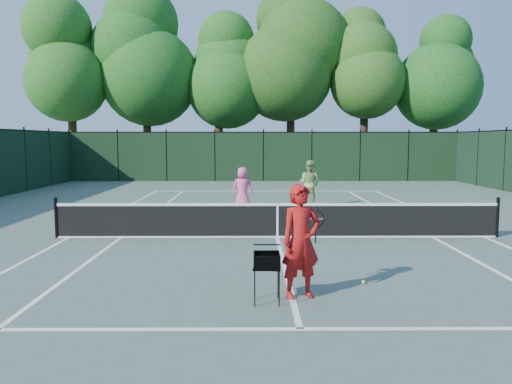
{
  "coord_description": "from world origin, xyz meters",
  "views": [
    {
      "loc": [
        -0.64,
        -12.94,
        2.57
      ],
      "look_at": [
        -0.56,
        1.0,
        1.1
      ],
      "focal_mm": 35.0,
      "sensor_mm": 36.0,
      "label": 1
    }
  ],
  "objects_px": {
    "player_green": "(310,183)",
    "loose_ball_near_cart": "(363,282)",
    "coach": "(301,241)",
    "player_pink": "(243,189)",
    "ball_hopper": "(267,261)",
    "loose_ball_midcourt": "(258,256)"
  },
  "relations": [
    {
      "from": "coach",
      "to": "player_green",
      "type": "height_order",
      "value": "coach"
    },
    {
      "from": "player_pink",
      "to": "loose_ball_near_cart",
      "type": "xyz_separation_m",
      "value": [
        2.35,
        -9.42,
        -0.76
      ]
    },
    {
      "from": "player_green",
      "to": "loose_ball_near_cart",
      "type": "relative_size",
      "value": 26.25
    },
    {
      "from": "coach",
      "to": "player_green",
      "type": "distance_m",
      "value": 11.19
    },
    {
      "from": "player_green",
      "to": "ball_hopper",
      "type": "xyz_separation_m",
      "value": [
        -1.96,
        -11.37,
        -0.23
      ]
    },
    {
      "from": "player_green",
      "to": "coach",
      "type": "bearing_deg",
      "value": 118.54
    },
    {
      "from": "coach",
      "to": "player_pink",
      "type": "distance_m",
      "value": 10.22
    },
    {
      "from": "coach",
      "to": "player_green",
      "type": "relative_size",
      "value": 1.04
    },
    {
      "from": "loose_ball_near_cart",
      "to": "loose_ball_midcourt",
      "type": "relative_size",
      "value": 1.0
    },
    {
      "from": "ball_hopper",
      "to": "loose_ball_near_cart",
      "type": "xyz_separation_m",
      "value": [
        1.76,
        1.01,
        -0.63
      ]
    },
    {
      "from": "coach",
      "to": "player_pink",
      "type": "height_order",
      "value": "coach"
    },
    {
      "from": "player_green",
      "to": "loose_ball_midcourt",
      "type": "bearing_deg",
      "value": 111.9
    },
    {
      "from": "player_pink",
      "to": "player_green",
      "type": "distance_m",
      "value": 2.72
    },
    {
      "from": "coach",
      "to": "ball_hopper",
      "type": "xyz_separation_m",
      "value": [
        -0.56,
        -0.27,
        -0.26
      ]
    },
    {
      "from": "coach",
      "to": "ball_hopper",
      "type": "relative_size",
      "value": 2.33
    },
    {
      "from": "ball_hopper",
      "to": "player_pink",
      "type": "bearing_deg",
      "value": 97.65
    },
    {
      "from": "player_pink",
      "to": "loose_ball_near_cart",
      "type": "relative_size",
      "value": 23.25
    },
    {
      "from": "player_pink",
      "to": "loose_ball_near_cart",
      "type": "distance_m",
      "value": 9.73
    },
    {
      "from": "player_pink",
      "to": "loose_ball_near_cart",
      "type": "bearing_deg",
      "value": 109.64
    },
    {
      "from": "player_green",
      "to": "loose_ball_midcourt",
      "type": "xyz_separation_m",
      "value": [
        -2.06,
        -8.37,
        -0.86
      ]
    },
    {
      "from": "ball_hopper",
      "to": "loose_ball_near_cart",
      "type": "height_order",
      "value": "ball_hopper"
    },
    {
      "from": "ball_hopper",
      "to": "loose_ball_midcourt",
      "type": "distance_m",
      "value": 3.07
    }
  ]
}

